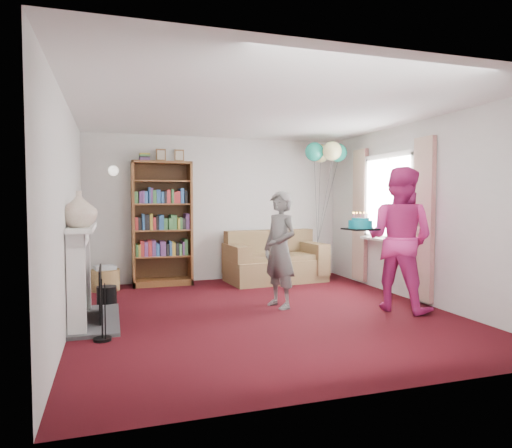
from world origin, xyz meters
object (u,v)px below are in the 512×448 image
object	(u,v)px
bookcase	(162,225)
person_magenta	(399,239)
sofa	(274,262)
person_striped	(280,250)
birthday_cake	(360,225)

from	to	relation	value
bookcase	person_magenta	world-z (taller)	bookcase
sofa	person_striped	distance (m)	2.00
person_magenta	birthday_cake	xyz separation A→B (m)	(-0.52, 0.08, 0.19)
bookcase	sofa	distance (m)	2.02
person_striped	birthday_cake	world-z (taller)	person_striped
sofa	person_striped	world-z (taller)	person_striped
bookcase	person_magenta	size ratio (longest dim) A/B	1.23
birthday_cake	person_striped	bearing A→B (deg)	150.08
sofa	person_striped	size ratio (longest dim) A/B	1.08
person_magenta	birthday_cake	bearing A→B (deg)	48.08
person_magenta	birthday_cake	world-z (taller)	person_magenta
sofa	person_magenta	world-z (taller)	person_magenta
person_striped	birthday_cake	xyz separation A→B (m)	(0.89, -0.51, 0.34)
sofa	person_magenta	distance (m)	2.65
birthday_cake	bookcase	bearing A→B (deg)	130.11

